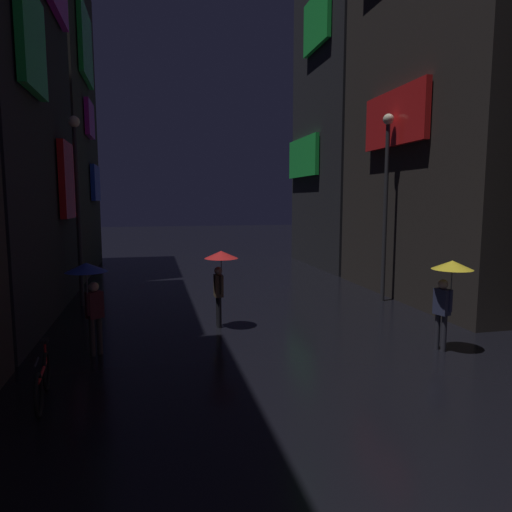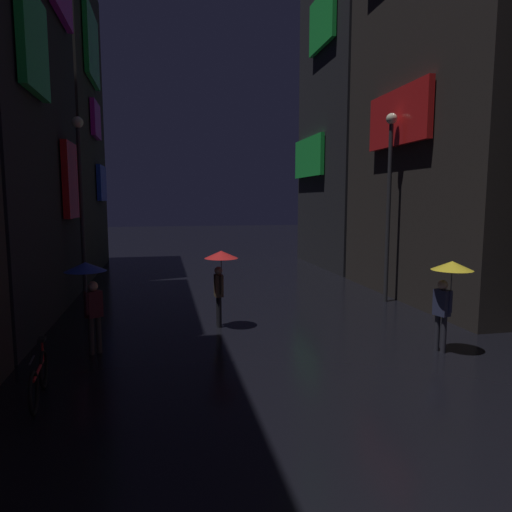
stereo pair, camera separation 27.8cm
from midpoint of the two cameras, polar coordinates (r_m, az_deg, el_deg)
building_left_far at (r=23.83m, az=-25.56°, el=14.82°), size 4.25×8.01×13.92m
building_right_mid at (r=18.34m, az=22.96°, el=23.07°), size 4.25×8.74×17.38m
building_right_far at (r=26.14m, az=11.62°, el=25.66°), size 4.25×7.15×23.77m
pedestrian_near_crossing_red at (r=12.28m, az=-5.13°, el=-1.43°), size 0.90×0.90×2.12m
pedestrian_foreground_right_yellow at (r=11.14m, az=22.31°, el=-2.80°), size 0.90×0.90×2.12m
pedestrian_foreground_left_blue at (r=10.66m, az=-20.84°, el=-3.15°), size 0.90×0.90×2.12m
bicycle_parked_at_storefront at (r=8.96m, az=-25.94°, el=-13.82°), size 0.24×1.82×0.96m
streetlamp_left_far at (r=15.89m, az=-21.91°, el=7.60°), size 0.36×0.36×6.10m
streetlamp_right_far at (r=16.01m, az=15.47°, el=8.20°), size 0.36×0.36×6.29m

